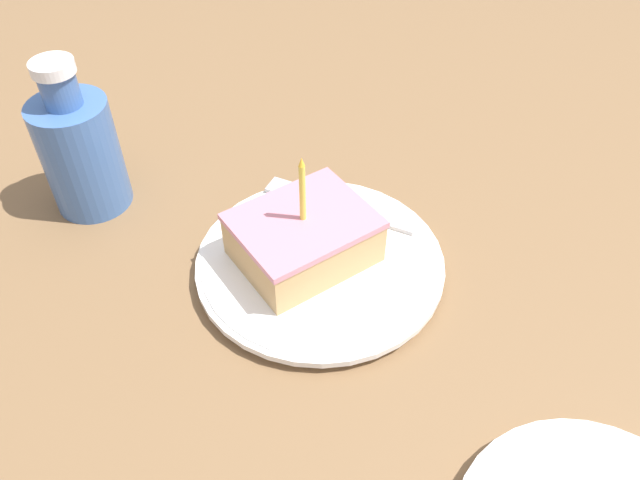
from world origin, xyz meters
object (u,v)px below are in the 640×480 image
(cake_slice, at_px, (304,237))
(bottle, at_px, (80,151))
(plate, at_px, (320,263))
(fork, at_px, (326,204))

(cake_slice, height_order, bottle, bottle)
(plate, xyz_separation_m, cake_slice, (-0.01, -0.01, 0.03))
(plate, bearing_deg, cake_slice, -136.95)
(plate, xyz_separation_m, fork, (-0.06, 0.05, 0.01))
(fork, bearing_deg, bottle, -130.93)
(plate, height_order, cake_slice, cake_slice)
(cake_slice, bearing_deg, plate, 43.05)
(cake_slice, height_order, fork, cake_slice)
(cake_slice, relative_size, bottle, 0.74)
(plate, relative_size, cake_slice, 1.94)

